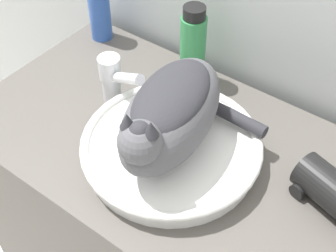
% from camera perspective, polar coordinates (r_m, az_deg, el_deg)
% --- Properties ---
extents(vanity_counter, '(0.93, 0.53, 0.90)m').
position_cam_1_polar(vanity_counter, '(1.39, 0.23, -14.49)').
color(vanity_counter, '#56514C').
rests_on(vanity_counter, ground_plane).
extents(sink_basin, '(0.38, 0.38, 0.05)m').
position_cam_1_polar(sink_basin, '(0.98, 0.41, -2.62)').
color(sink_basin, white).
rests_on(sink_basin, vanity_counter).
extents(cat, '(0.26, 0.34, 0.18)m').
position_cam_1_polar(cat, '(0.90, 0.33, 1.73)').
color(cat, '#56565B').
rests_on(cat, sink_basin).
extents(faucet, '(0.15, 0.07, 0.15)m').
position_cam_1_polar(faucet, '(1.08, -6.64, 5.86)').
color(faucet, silver).
rests_on(faucet, vanity_counter).
extents(shampoo_bottle_tall, '(0.06, 0.06, 0.20)m').
position_cam_1_polar(shampoo_bottle_tall, '(1.13, 3.05, 9.73)').
color(shampoo_bottle_tall, '#338C4C').
rests_on(shampoo_bottle_tall, vanity_counter).
extents(spray_bottle_trigger, '(0.06, 0.06, 0.19)m').
position_cam_1_polar(spray_bottle_trigger, '(1.30, -8.38, 13.89)').
color(spray_bottle_trigger, '#335BB7').
rests_on(spray_bottle_trigger, vanity_counter).
extents(hair_dryer, '(0.19, 0.12, 0.08)m').
position_cam_1_polar(hair_dryer, '(0.95, 19.80, -7.86)').
color(hair_dryer, black).
rests_on(hair_dryer, vanity_counter).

